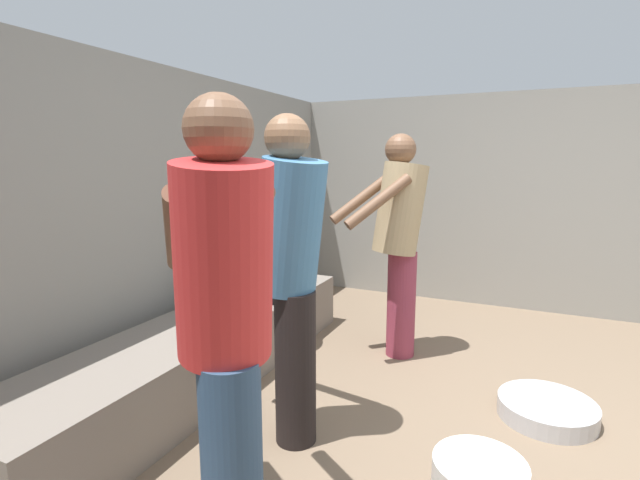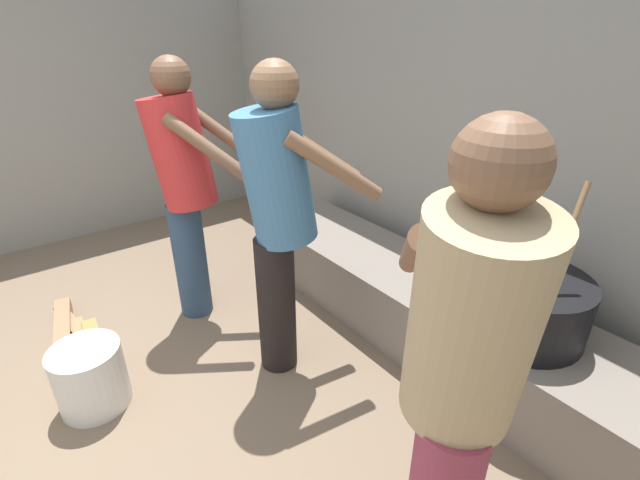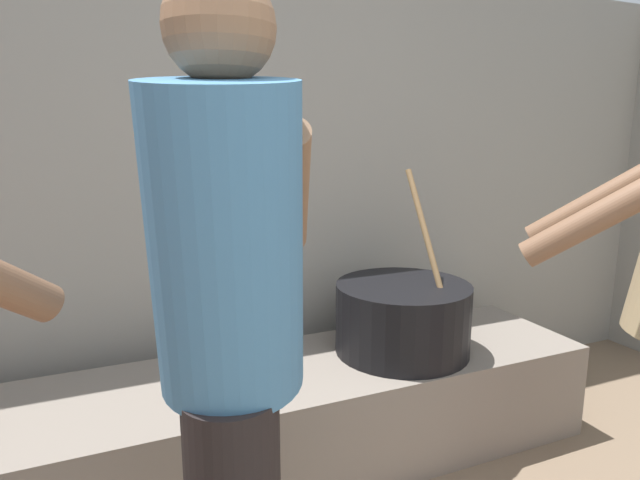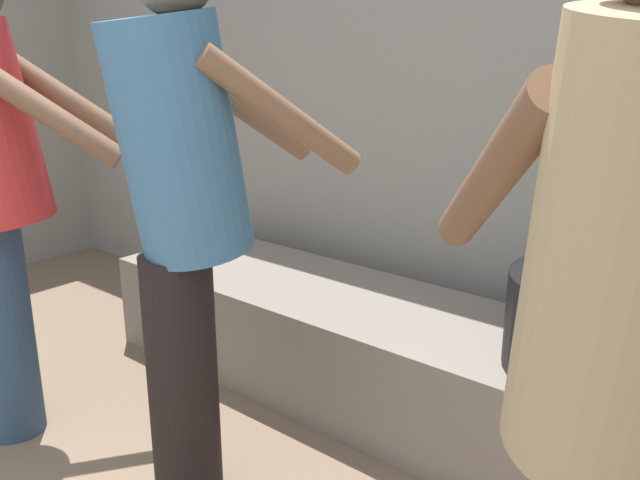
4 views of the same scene
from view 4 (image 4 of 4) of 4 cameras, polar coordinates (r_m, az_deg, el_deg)
block_enclosure_rear at (r=2.74m, az=11.66°, el=9.42°), size 5.58×0.20×1.98m
hearth_ledge at (r=2.45m, az=8.35°, el=-10.74°), size 2.70×0.60×0.40m
cooking_pot_main at (r=2.07m, az=23.05°, el=-6.71°), size 0.55×0.55×0.74m
cook_in_blue_shirt at (r=1.82m, az=-11.52°, el=3.14°), size 0.53×0.73×1.58m
cook_in_tan_shirt at (r=1.02m, az=24.85°, el=-10.40°), size 0.68×0.69×1.55m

